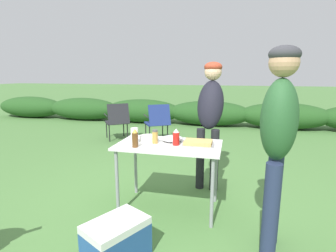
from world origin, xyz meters
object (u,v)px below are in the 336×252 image
(cooler_box, at_px, (116,241))
(paper_cup_stack, at_px, (135,136))
(standing_person_with_beanie, at_px, (278,131))
(food_tray, at_px, (198,143))
(spice_jar, at_px, (155,137))
(ketchup_bottle, at_px, (176,137))
(standing_person_in_navy_coat, at_px, (210,109))
(plate_stack, at_px, (149,138))
(beer_bottle, at_px, (135,138))
(camp_chair_green_behind_table, at_px, (158,121))
(mixing_bowl, at_px, (172,139))
(camp_chair_near_hedge, at_px, (117,119))
(folding_table, at_px, (169,151))

(cooler_box, bearing_deg, paper_cup_stack, -141.16)
(standing_person_with_beanie, bearing_deg, food_tray, -111.75)
(cooler_box, bearing_deg, spice_jar, -155.35)
(ketchup_bottle, height_order, cooler_box, ketchup_bottle)
(ketchup_bottle, relative_size, standing_person_in_navy_coat, 0.11)
(plate_stack, bearing_deg, ketchup_bottle, -21.06)
(spice_jar, height_order, cooler_box, spice_jar)
(beer_bottle, height_order, cooler_box, beer_bottle)
(paper_cup_stack, relative_size, standing_person_with_beanie, 0.10)
(beer_bottle, bearing_deg, camp_chair_green_behind_table, 101.80)
(ketchup_bottle, distance_m, camp_chair_green_behind_table, 2.97)
(food_tray, relative_size, mixing_bowl, 1.33)
(camp_chair_green_behind_table, bearing_deg, cooler_box, -109.61)
(beer_bottle, height_order, spice_jar, beer_bottle)
(beer_bottle, height_order, ketchup_bottle, beer_bottle)
(paper_cup_stack, relative_size, cooler_box, 0.29)
(ketchup_bottle, relative_size, cooler_box, 0.31)
(ketchup_bottle, height_order, standing_person_with_beanie, standing_person_with_beanie)
(food_tray, distance_m, beer_bottle, 0.65)
(beer_bottle, bearing_deg, paper_cup_stack, 112.91)
(ketchup_bottle, bearing_deg, spice_jar, 175.88)
(food_tray, height_order, standing_person_in_navy_coat, standing_person_in_navy_coat)
(spice_jar, distance_m, ketchup_bottle, 0.24)
(spice_jar, height_order, camp_chair_near_hedge, spice_jar)
(standing_person_in_navy_coat, height_order, standing_person_with_beanie, standing_person_with_beanie)
(folding_table, distance_m, plate_stack, 0.30)
(mixing_bowl, bearing_deg, standing_person_in_navy_coat, 59.37)
(mixing_bowl, height_order, paper_cup_stack, paper_cup_stack)
(ketchup_bottle, height_order, standing_person_in_navy_coat, standing_person_in_navy_coat)
(spice_jar, xyz_separation_m, camp_chair_near_hedge, (-1.68, 2.69, -0.34))
(mixing_bowl, height_order, camp_chair_near_hedge, camp_chair_near_hedge)
(standing_person_with_beanie, bearing_deg, mixing_bowl, -108.25)
(paper_cup_stack, height_order, spice_jar, paper_cup_stack)
(camp_chair_near_hedge, bearing_deg, camp_chair_green_behind_table, -30.93)
(camp_chair_green_behind_table, bearing_deg, standing_person_with_beanie, -89.78)
(food_tray, xyz_separation_m, beer_bottle, (-0.62, -0.20, 0.07))
(food_tray, relative_size, paper_cup_stack, 1.96)
(food_tray, distance_m, ketchup_bottle, 0.24)
(folding_table, height_order, paper_cup_stack, paper_cup_stack)
(food_tray, relative_size, ketchup_bottle, 1.84)
(camp_chair_near_hedge, bearing_deg, food_tray, -86.83)
(camp_chair_green_behind_table, relative_size, cooler_box, 1.45)
(plate_stack, xyz_separation_m, standing_person_in_navy_coat, (0.63, 0.61, 0.27))
(food_tray, distance_m, standing_person_with_beanie, 0.87)
(standing_person_with_beanie, distance_m, camp_chair_near_hedge, 4.27)
(mixing_bowl, xyz_separation_m, standing_person_in_navy_coat, (0.36, 0.60, 0.26))
(paper_cup_stack, bearing_deg, camp_chair_near_hedge, 118.23)
(plate_stack, distance_m, standing_person_in_navy_coat, 0.92)
(camp_chair_green_behind_table, height_order, cooler_box, camp_chair_green_behind_table)
(food_tray, relative_size, camp_chair_near_hedge, 0.39)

